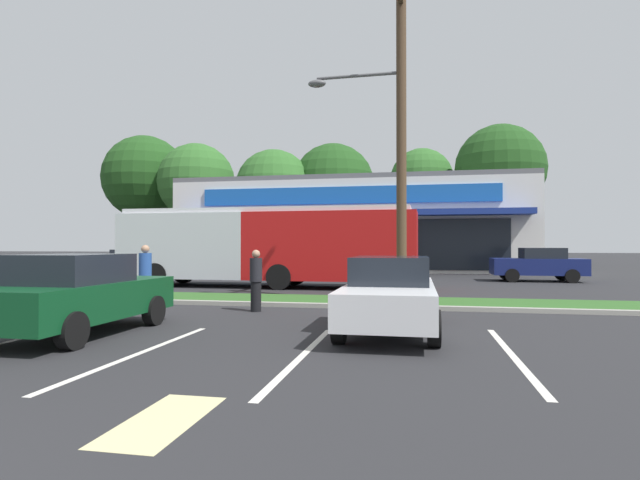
# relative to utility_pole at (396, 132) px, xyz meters

# --- Properties ---
(grass_median) EXTENTS (56.00, 2.20, 0.12)m
(grass_median) POSITION_rel_utility_pole_xyz_m (-3.67, -0.29, -5.09)
(grass_median) COLOR #2D5B23
(grass_median) RESTS_ON ground_plane
(curb_lip) EXTENTS (56.00, 0.24, 0.12)m
(curb_lip) POSITION_rel_utility_pole_xyz_m (-3.67, -1.51, -5.09)
(curb_lip) COLOR #99968C
(curb_lip) RESTS_ON ground_plane
(parking_stripe_1) EXTENTS (0.12, 4.80, 0.01)m
(parking_stripe_1) POSITION_rel_utility_pole_xyz_m (-3.77, -7.81, -5.15)
(parking_stripe_1) COLOR silver
(parking_stripe_1) RESTS_ON ground_plane
(parking_stripe_2) EXTENTS (0.12, 4.80, 0.01)m
(parking_stripe_2) POSITION_rel_utility_pole_xyz_m (-1.16, -7.51, -5.15)
(parking_stripe_2) COLOR silver
(parking_stripe_2) RESTS_ON ground_plane
(parking_stripe_3) EXTENTS (0.12, 4.80, 0.01)m
(parking_stripe_3) POSITION_rel_utility_pole_xyz_m (2.07, -6.85, -5.15)
(parking_stripe_3) COLOR silver
(parking_stripe_3) RESTS_ON ground_plane
(lot_arrow) EXTENTS (0.70, 1.60, 0.01)m
(lot_arrow) POSITION_rel_utility_pole_xyz_m (-1.87, -10.59, -5.15)
(lot_arrow) COLOR beige
(lot_arrow) RESTS_ON ground_plane
(storefront_building) EXTENTS (23.32, 11.95, 6.22)m
(storefront_building) POSITION_rel_utility_pole_xyz_m (-3.79, 21.01, -2.04)
(storefront_building) COLOR silver
(storefront_building) RESTS_ON ground_plane
(tree_far_left) EXTENTS (8.38, 8.38, 12.74)m
(tree_far_left) POSITION_rel_utility_pole_xyz_m (-26.33, 30.93, 3.39)
(tree_far_left) COLOR #473323
(tree_far_left) RESTS_ON ground_plane
(tree_left) EXTENTS (7.24, 7.24, 11.37)m
(tree_left) POSITION_rel_utility_pole_xyz_m (-19.97, 29.16, 2.59)
(tree_left) COLOR #473323
(tree_left) RESTS_ON ground_plane
(tree_mid_left) EXTENTS (6.88, 6.88, 10.29)m
(tree_mid_left) POSITION_rel_utility_pole_xyz_m (-12.01, 28.01, 1.69)
(tree_mid_left) COLOR #473323
(tree_mid_left) RESTS_ON ground_plane
(tree_mid) EXTENTS (7.48, 7.48, 11.03)m
(tree_mid) POSITION_rel_utility_pole_xyz_m (-6.96, 30.03, 2.13)
(tree_mid) COLOR #473323
(tree_mid) RESTS_ON ground_plane
(tree_mid_right) EXTENTS (5.67, 5.67, 10.44)m
(tree_mid_right) POSITION_rel_utility_pole_xyz_m (1.01, 30.75, 2.42)
(tree_mid_right) COLOR #473323
(tree_mid_right) RESTS_ON ground_plane
(tree_right) EXTENTS (7.24, 7.24, 11.61)m
(tree_right) POSITION_rel_utility_pole_xyz_m (7.28, 27.85, 2.83)
(tree_right) COLOR #473323
(tree_right) RESTS_ON ground_plane
(utility_pole) EXTENTS (3.03, 2.40, 9.61)m
(utility_pole) POSITION_rel_utility_pole_xyz_m (0.00, 0.00, 0.00)
(utility_pole) COLOR #4C3826
(utility_pole) RESTS_ON ground_plane
(city_bus) EXTENTS (12.46, 2.88, 3.25)m
(city_bus) POSITION_rel_utility_pole_xyz_m (-5.57, 4.82, -3.38)
(city_bus) COLOR #B71414
(city_bus) RESTS_ON ground_plane
(bus_stop_bench) EXTENTS (1.60, 0.45, 0.95)m
(bus_stop_bench) POSITION_rel_utility_pole_xyz_m (-9.73, -2.30, -4.65)
(bus_stop_bench) COLOR brown
(bus_stop_bench) RESTS_ON ground_plane
(car_0) EXTENTS (1.96, 4.22, 1.56)m
(car_0) POSITION_rel_utility_pole_xyz_m (-5.87, -6.56, -4.36)
(car_0) COLOR #0C3F1E
(car_0) RESTS_ON ground_plane
(car_1) EXTENTS (1.86, 4.61, 1.50)m
(car_1) POSITION_rel_utility_pole_xyz_m (0.07, -4.95, -4.39)
(car_1) COLOR silver
(car_1) RESTS_ON ground_plane
(car_2) EXTENTS (4.71, 2.01, 1.49)m
(car_2) POSITION_rel_utility_pole_xyz_m (-15.14, 10.46, -4.37)
(car_2) COLOR maroon
(car_2) RESTS_ON ground_plane
(car_4) EXTENTS (4.19, 1.90, 1.61)m
(car_4) POSITION_rel_utility_pole_xyz_m (6.29, 10.30, -4.33)
(car_4) COLOR navy
(car_4) RESTS_ON ground_plane
(pedestrian_near_bench) EXTENTS (0.35, 0.35, 1.74)m
(pedestrian_near_bench) POSITION_rel_utility_pole_xyz_m (-7.02, -2.09, -4.28)
(pedestrian_near_bench) COLOR #726651
(pedestrian_near_bench) RESTS_ON ground_plane
(pedestrian_by_pole) EXTENTS (0.33, 0.33, 1.61)m
(pedestrian_by_pole) POSITION_rel_utility_pole_xyz_m (-3.54, -2.63, -4.34)
(pedestrian_by_pole) COLOR black
(pedestrian_by_pole) RESTS_ON ground_plane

